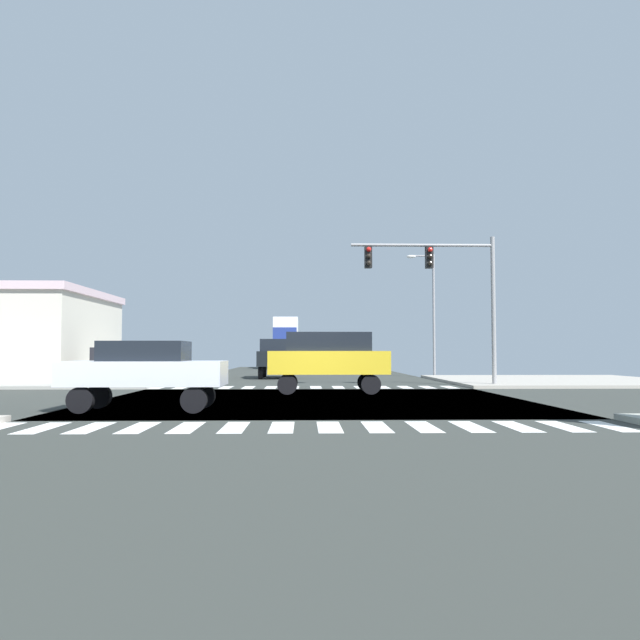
{
  "coord_description": "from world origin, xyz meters",
  "views": [
    {
      "loc": [
        -0.29,
        -20.44,
        1.59
      ],
      "look_at": [
        0.43,
        7.2,
        3.01
      ],
      "focal_mm": 34.73,
      "sensor_mm": 36.0,
      "label": 1
    }
  ],
  "objects_px": {
    "street_lamp": "(430,303)",
    "sedan_leading_1": "(145,369)",
    "traffic_signal_mast": "(439,276)",
    "box_truck_queued_1": "(286,341)",
    "suv_crossing_3": "(276,355)",
    "suv_farside_2": "(328,357)"
  },
  "relations": [
    {
      "from": "suv_farside_2",
      "to": "suv_crossing_3",
      "type": "bearing_deg",
      "value": -168.89
    },
    {
      "from": "sedan_leading_1",
      "to": "suv_crossing_3",
      "type": "bearing_deg",
      "value": -7.22
    },
    {
      "from": "suv_farside_2",
      "to": "traffic_signal_mast",
      "type": "bearing_deg",
      "value": 126.73
    },
    {
      "from": "street_lamp",
      "to": "suv_farside_2",
      "type": "xyz_separation_m",
      "value": [
        -6.98,
        -14.64,
        -3.26
      ]
    },
    {
      "from": "suv_farside_2",
      "to": "sedan_leading_1",
      "type": "xyz_separation_m",
      "value": [
        -5.26,
        -7.0,
        -0.28
      ]
    },
    {
      "from": "street_lamp",
      "to": "sedan_leading_1",
      "type": "xyz_separation_m",
      "value": [
        -12.24,
        -21.64,
        -3.54
      ]
    },
    {
      "from": "street_lamp",
      "to": "sedan_leading_1",
      "type": "distance_m",
      "value": 25.11
    },
    {
      "from": "sedan_leading_1",
      "to": "street_lamp",
      "type": "bearing_deg",
      "value": -29.5
    },
    {
      "from": "box_truck_queued_1",
      "to": "sedan_leading_1",
      "type": "height_order",
      "value": "box_truck_queued_1"
    },
    {
      "from": "suv_farside_2",
      "to": "suv_crossing_3",
      "type": "distance_m",
      "value": 13.81
    },
    {
      "from": "traffic_signal_mast",
      "to": "box_truck_queued_1",
      "type": "xyz_separation_m",
      "value": [
        -7.85,
        30.67,
        -2.49
      ]
    },
    {
      "from": "street_lamp",
      "to": "sedan_leading_1",
      "type": "bearing_deg",
      "value": -119.5
    },
    {
      "from": "box_truck_queued_1",
      "to": "suv_crossing_3",
      "type": "bearing_deg",
      "value": 90.0
    },
    {
      "from": "street_lamp",
      "to": "suv_crossing_3",
      "type": "relative_size",
      "value": 1.68
    },
    {
      "from": "traffic_signal_mast",
      "to": "street_lamp",
      "type": "distance_m",
      "value": 10.91
    },
    {
      "from": "suv_farside_2",
      "to": "suv_crossing_3",
      "type": "relative_size",
      "value": 1.0
    },
    {
      "from": "box_truck_queued_1",
      "to": "street_lamp",
      "type": "bearing_deg",
      "value": 115.83
    },
    {
      "from": "street_lamp",
      "to": "traffic_signal_mast",
      "type": "bearing_deg",
      "value": -99.4
    },
    {
      "from": "traffic_signal_mast",
      "to": "street_lamp",
      "type": "xyz_separation_m",
      "value": [
        1.78,
        10.76,
        -0.4
      ]
    },
    {
      "from": "suv_farside_2",
      "to": "sedan_leading_1",
      "type": "relative_size",
      "value": 1.07
    },
    {
      "from": "box_truck_queued_1",
      "to": "traffic_signal_mast",
      "type": "bearing_deg",
      "value": 104.37
    },
    {
      "from": "street_lamp",
      "to": "sedan_leading_1",
      "type": "height_order",
      "value": "street_lamp"
    }
  ]
}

